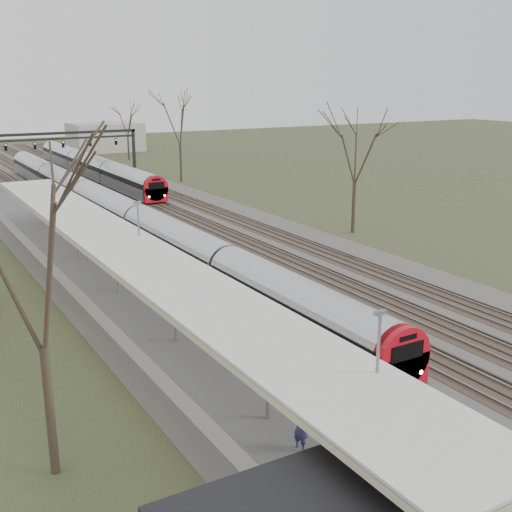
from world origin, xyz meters
The scene contains 9 objects.
track_bed centered at (0.26, 55.00, 0.06)m, with size 24.00×160.00×0.22m.
platform centered at (-9.05, 37.50, 0.50)m, with size 3.50×69.00×1.00m, color #9E9B93.
canopy centered at (-9.05, 32.99, 3.93)m, with size 4.10×50.00×3.11m.
signal_gantry centered at (0.29, 84.99, 4.91)m, with size 21.00×0.59×6.08m.
tree_west_near centered at (-16.00, 20.00, 7.29)m, with size 5.00×5.00×10.30m.
tree_east_far centered at (14.00, 42.00, 7.29)m, with size 5.00×5.00×10.30m.
train_near centered at (-2.50, 55.48, 1.48)m, with size 2.62×75.21×3.05m.
train_far centered at (4.50, 84.41, 1.48)m, with size 2.62×45.21×3.05m.
passenger centered at (-9.16, 15.81, 1.81)m, with size 0.59×0.39×1.61m, color #292950.
Camera 1 is at (-19.64, 0.78, 12.51)m, focal length 45.00 mm.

